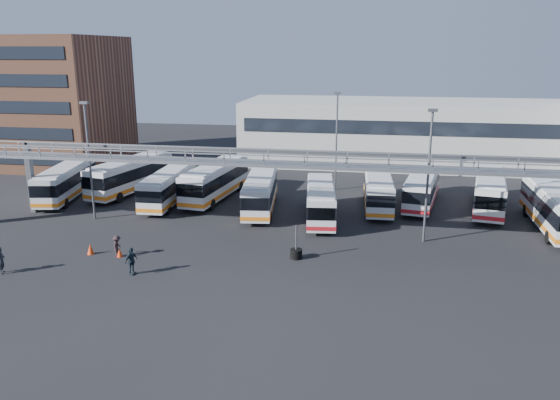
% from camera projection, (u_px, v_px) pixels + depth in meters
% --- Properties ---
extents(ground, '(140.00, 140.00, 0.00)m').
position_uv_depth(ground, '(252.00, 265.00, 37.65)').
color(ground, black).
rests_on(ground, ground).
extents(gantry, '(51.40, 5.15, 7.10)m').
position_uv_depth(gantry, '(268.00, 169.00, 41.76)').
color(gantry, gray).
rests_on(gantry, ground).
extents(apartment_building, '(18.00, 15.00, 16.00)m').
position_uv_depth(apartment_building, '(44.00, 101.00, 69.69)').
color(apartment_building, brown).
rests_on(apartment_building, ground).
extents(warehouse, '(42.00, 14.00, 8.00)m').
position_uv_depth(warehouse, '(407.00, 132.00, 70.64)').
color(warehouse, '#9E9E99').
rests_on(warehouse, ground).
extents(light_pole_left, '(0.70, 0.35, 10.21)m').
position_uv_depth(light_pole_left, '(89.00, 155.00, 46.40)').
color(light_pole_left, '#4C4F54').
rests_on(light_pole_left, ground).
extents(light_pole_mid, '(0.70, 0.35, 10.21)m').
position_uv_depth(light_pole_mid, '(429.00, 169.00, 40.76)').
color(light_pole_mid, '#4C4F54').
rests_on(light_pole_mid, ground).
extents(light_pole_back, '(0.70, 0.35, 10.21)m').
position_uv_depth(light_pole_back, '(337.00, 136.00, 56.34)').
color(light_pole_back, '#4C4F54').
rests_on(light_pole_back, ground).
extents(bus_0, '(4.36, 11.08, 3.28)m').
position_uv_depth(bus_0, '(66.00, 181.00, 53.89)').
color(bus_0, silver).
rests_on(bus_0, ground).
extents(bus_1, '(5.00, 11.90, 3.52)m').
position_uv_depth(bus_1, '(131.00, 174.00, 56.14)').
color(bus_1, silver).
rests_on(bus_1, ground).
extents(bus_2, '(2.75, 10.51, 3.17)m').
position_uv_depth(bus_2, '(168.00, 186.00, 52.17)').
color(bus_2, silver).
rests_on(bus_2, ground).
extents(bus_3, '(3.99, 11.75, 3.50)m').
position_uv_depth(bus_3, '(215.00, 180.00, 53.76)').
color(bus_3, silver).
rests_on(bus_3, ground).
extents(bus_4, '(3.77, 10.96, 3.26)m').
position_uv_depth(bus_4, '(260.00, 191.00, 49.97)').
color(bus_4, silver).
rests_on(bus_4, ground).
extents(bus_5, '(3.54, 10.43, 3.11)m').
position_uv_depth(bus_5, '(321.00, 200.00, 47.40)').
color(bus_5, silver).
rests_on(bus_5, ground).
extents(bus_6, '(2.89, 10.58, 3.19)m').
position_uv_depth(bus_6, '(378.00, 190.00, 50.81)').
color(bus_6, silver).
rests_on(bus_6, ground).
extents(bus_7, '(4.20, 10.75, 3.18)m').
position_uv_depth(bus_7, '(422.00, 188.00, 51.53)').
color(bus_7, silver).
rests_on(bus_7, ground).
extents(bus_8, '(4.49, 11.36, 3.37)m').
position_uv_depth(bus_8, '(489.00, 191.00, 49.86)').
color(bus_8, silver).
rests_on(bus_8, ground).
extents(bus_9, '(2.85, 11.57, 3.50)m').
position_uv_depth(bus_9, '(554.00, 207.00, 44.48)').
color(bus_9, silver).
rests_on(bus_9, ground).
extents(pedestrian_a, '(0.68, 0.81, 1.88)m').
position_uv_depth(pedestrian_a, '(1.00, 260.00, 36.02)').
color(pedestrian_a, '#202228').
rests_on(pedestrian_a, ground).
extents(pedestrian_c, '(0.73, 1.09, 1.57)m').
position_uv_depth(pedestrian_c, '(117.00, 246.00, 38.98)').
color(pedestrian_c, black).
rests_on(pedestrian_c, ground).
extents(pedestrian_d, '(0.79, 1.19, 1.87)m').
position_uv_depth(pedestrian_d, '(131.00, 261.00, 35.82)').
color(pedestrian_d, '#1A2630').
rests_on(pedestrian_d, ground).
extents(cone_left, '(0.50, 0.50, 0.78)m').
position_uv_depth(cone_left, '(90.00, 249.00, 39.55)').
color(cone_left, '#E83B0C').
rests_on(cone_left, ground).
extents(cone_right, '(0.51, 0.51, 0.66)m').
position_uv_depth(cone_right, '(120.00, 252.00, 39.06)').
color(cone_right, '#E83B0C').
rests_on(cone_right, ground).
extents(tire_stack, '(0.86, 0.86, 2.47)m').
position_uv_depth(tire_stack, '(296.00, 253.00, 38.73)').
color(tire_stack, black).
rests_on(tire_stack, ground).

